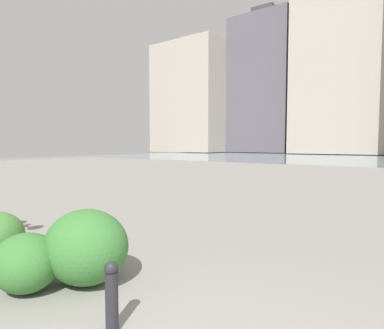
% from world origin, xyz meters
% --- Properties ---
extents(building_slab, '(16.99, 13.77, 39.18)m').
position_xyz_m(building_slab, '(11.63, -67.08, 18.55)').
color(building_slab, '#B2A899').
rests_on(building_slab, ground).
extents(building_annex, '(14.42, 10.43, 33.44)m').
position_xyz_m(building_annex, '(28.91, -69.00, 15.68)').
color(building_annex, '#5B5660').
rests_on(building_annex, ground).
extents(building_highrise, '(17.35, 15.46, 28.42)m').
position_xyz_m(building_highrise, '(44.69, -63.87, 13.18)').
color(building_highrise, '#B2A899').
rests_on(building_highrise, ground).
extents(bollard_near, '(0.13, 0.13, 0.67)m').
position_xyz_m(bollard_near, '(1.37, -0.70, 0.35)').
color(bollard_near, '#232328').
rests_on(bollard_near, ground).
extents(shrub_low, '(1.09, 0.98, 0.93)m').
position_xyz_m(shrub_low, '(2.44, -1.20, 0.46)').
color(shrub_low, '#387533').
rests_on(shrub_low, ground).
extents(shrub_round, '(0.82, 0.73, 0.69)m').
position_xyz_m(shrub_round, '(2.82, -0.64, 0.35)').
color(shrub_round, '#387533').
rests_on(shrub_round, ground).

